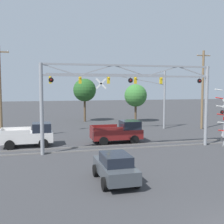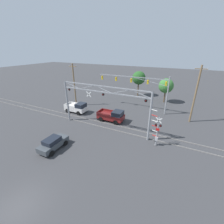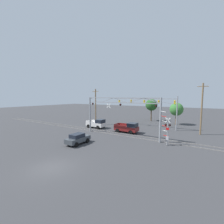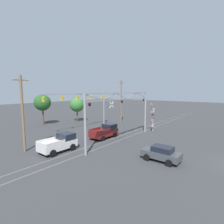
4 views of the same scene
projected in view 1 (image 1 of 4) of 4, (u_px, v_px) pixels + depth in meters
name	position (u px, v px, depth m)	size (l,w,h in m)	color
rail_track_near	(129.00, 148.00, 23.51)	(80.00, 0.08, 0.10)	gray
rail_track_far	(124.00, 145.00, 24.89)	(80.00, 0.08, 0.10)	gray
crossing_gantry	(130.00, 94.00, 22.83)	(14.38, 0.30, 6.97)	gray
crossing_signal_mast	(224.00, 124.00, 24.31)	(1.50, 0.35, 5.03)	gray
traffic_signal_span	(132.00, 86.00, 33.54)	(14.43, 0.39, 7.25)	gray
pickup_truck_lead	(119.00, 132.00, 26.12)	(4.65, 2.34, 2.03)	maroon
pickup_truck_following	(30.00, 135.00, 24.46)	(4.38, 2.34, 2.03)	silver
sedan_waiting	(115.00, 167.00, 15.26)	(1.94, 3.93, 1.58)	#3D4247
utility_pole_left	(0.00, 92.00, 26.44)	(1.80, 0.28, 9.04)	brown
utility_pole_right	(203.00, 89.00, 34.42)	(1.80, 0.28, 9.59)	brown
background_tree_beyond_span	(85.00, 90.00, 41.86)	(3.41, 3.41, 6.44)	brown
background_tree_far_left_verge	(136.00, 96.00, 41.41)	(3.32, 3.32, 5.60)	brown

